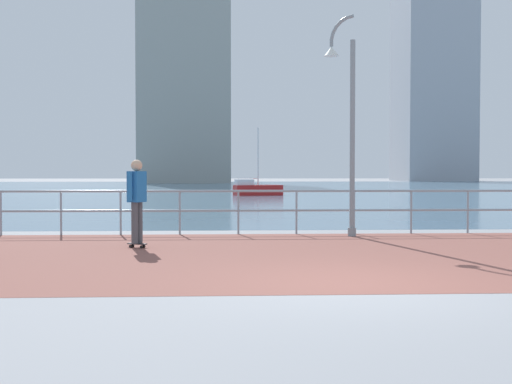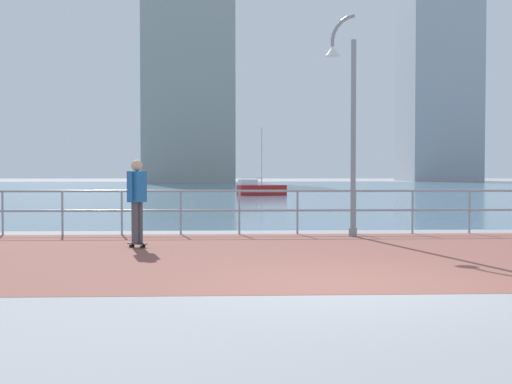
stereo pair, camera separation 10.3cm
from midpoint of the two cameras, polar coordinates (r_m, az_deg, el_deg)
The scene contains 9 objects.
ground at distance 48.32m, azimuth -0.29°, elevation 0.00°, with size 220.00×220.00×0.00m, color gray.
brick_paving at distance 11.60m, azimuth 5.96°, elevation -5.58°, with size 28.00×7.61×0.01m, color brown.
harbor_water at distance 60.23m, azimuth -0.67°, elevation 0.35°, with size 180.00×88.00×0.00m, color slate.
waterfront_railing at distance 15.30m, azimuth 3.94°, elevation -1.03°, with size 25.25×0.06×1.07m.
lamppost at distance 15.00m, azimuth 8.35°, elevation 6.93°, with size 0.72×0.59×5.13m.
skateboarder at distance 12.67m, azimuth -10.41°, elevation -0.26°, with size 0.41×0.53×1.73m.
sailboat_yellow at distance 41.07m, azimuth 0.44°, elevation 0.28°, with size 3.27×1.81×4.40m.
tower_glass at distance 117.89m, azimuth 16.03°, elevation 11.76°, with size 11.74×13.30×45.84m.
tower_brick at distance 93.60m, azimuth -5.85°, elevation 9.58°, with size 12.88×11.92×30.12m.
Camera 2 is at (-1.59, -8.27, 1.48)m, focal length 44.56 mm.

